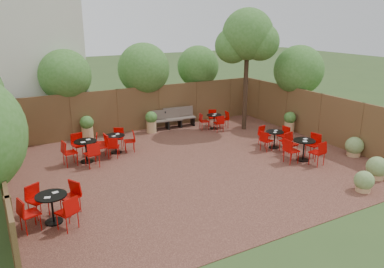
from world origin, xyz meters
TOP-DOWN VIEW (x-y plane):
  - ground at (0.00, 0.00)m, footprint 80.00×80.00m
  - courtyard_paving at (0.00, 0.00)m, footprint 12.00×10.00m
  - fence_back at (0.00, 5.00)m, footprint 12.00×0.08m
  - fence_left at (-6.00, 0.00)m, footprint 0.08×10.00m
  - fence_right at (6.00, 0.00)m, footprint 0.08×10.00m
  - neighbour_building at (-4.50, 8.00)m, footprint 5.00×4.00m
  - overhang_foliage at (-2.13, 2.39)m, footprint 15.75×10.65m
  - courtyard_tree at (4.24, 2.81)m, footprint 2.49×2.39m
  - park_bench_left at (1.17, 4.62)m, footprint 1.45×0.60m
  - park_bench_right at (1.82, 4.62)m, footprint 1.52×0.64m
  - bistro_tables at (-0.30, 0.68)m, footprint 10.29×6.67m
  - planters at (-0.72, 3.83)m, footprint 11.39×3.91m
  - low_shrubs at (4.70, -3.28)m, footprint 2.92×2.81m

SIDE VIEW (x-z plane):
  - ground at x=0.00m, z-range 0.00..0.00m
  - courtyard_paving at x=0.00m, z-range 0.00..0.02m
  - low_shrubs at x=4.70m, z-range -0.01..0.72m
  - bistro_tables at x=-0.30m, z-range -0.01..0.90m
  - park_bench_left at x=1.17m, z-range 0.03..0.91m
  - park_bench_right at x=1.82m, z-range 0.03..0.95m
  - planters at x=-0.72m, z-range 0.04..1.08m
  - fence_back at x=0.00m, z-range 0.00..2.00m
  - fence_left at x=-6.00m, z-range 0.00..2.00m
  - fence_right at x=6.00m, z-range 0.00..2.00m
  - overhang_foliage at x=-2.13m, z-range 1.38..4.01m
  - neighbour_building at x=-4.50m, z-range 0.00..8.00m
  - courtyard_tree at x=4.24m, z-range 1.41..6.79m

